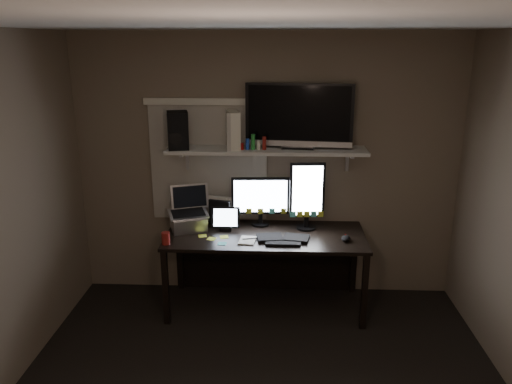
# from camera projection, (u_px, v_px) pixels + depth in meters

# --- Properties ---
(ceiling) EXTENTS (3.60, 3.60, 0.00)m
(ceiling) POSITION_uv_depth(u_px,v_px,m) (261.00, 23.00, 2.64)
(ceiling) COLOR silver
(ceiling) RESTS_ON back_wall
(back_wall) EXTENTS (3.60, 0.00, 3.60)m
(back_wall) POSITION_uv_depth(u_px,v_px,m) (267.00, 168.00, 4.72)
(back_wall) COLOR #726051
(back_wall) RESTS_ON floor
(window_blinds) EXTENTS (1.10, 0.02, 1.10)m
(window_blinds) POSITION_uv_depth(u_px,v_px,m) (209.00, 163.00, 4.72)
(window_blinds) COLOR beige
(window_blinds) RESTS_ON back_wall
(desk) EXTENTS (1.80, 0.75, 0.73)m
(desk) POSITION_uv_depth(u_px,v_px,m) (266.00, 247.00, 4.68)
(desk) COLOR black
(desk) RESTS_ON floor
(wall_shelf) EXTENTS (1.80, 0.35, 0.03)m
(wall_shelf) POSITION_uv_depth(u_px,v_px,m) (266.00, 150.00, 4.49)
(wall_shelf) COLOR silver
(wall_shelf) RESTS_ON back_wall
(monitor_landscape) EXTENTS (0.55, 0.09, 0.48)m
(monitor_landscape) POSITION_uv_depth(u_px,v_px,m) (260.00, 201.00, 4.68)
(monitor_landscape) COLOR black
(monitor_landscape) RESTS_ON desk
(monitor_portrait) EXTENTS (0.32, 0.09, 0.64)m
(monitor_portrait) POSITION_uv_depth(u_px,v_px,m) (307.00, 196.00, 4.56)
(monitor_portrait) COLOR black
(monitor_portrait) RESTS_ON desk
(keyboard) EXTENTS (0.47, 0.19, 0.03)m
(keyboard) POSITION_uv_depth(u_px,v_px,m) (283.00, 238.00, 4.39)
(keyboard) COLOR black
(keyboard) RESTS_ON desk
(mouse) EXTENTS (0.10, 0.14, 0.04)m
(mouse) POSITION_uv_depth(u_px,v_px,m) (346.00, 238.00, 4.37)
(mouse) COLOR black
(mouse) RESTS_ON desk
(notepad) EXTENTS (0.16, 0.21, 0.01)m
(notepad) POSITION_uv_depth(u_px,v_px,m) (247.00, 240.00, 4.36)
(notepad) COLOR silver
(notepad) RESTS_ON desk
(tablet) EXTENTS (0.26, 0.11, 0.23)m
(tablet) POSITION_uv_depth(u_px,v_px,m) (226.00, 219.00, 4.58)
(tablet) COLOR black
(tablet) RESTS_ON desk
(file_sorter) EXTENTS (0.23, 0.15, 0.26)m
(file_sorter) POSITION_uv_depth(u_px,v_px,m) (221.00, 211.00, 4.74)
(file_sorter) COLOR black
(file_sorter) RESTS_ON desk
(laptop) EXTENTS (0.43, 0.39, 0.40)m
(laptop) POSITION_uv_depth(u_px,v_px,m) (188.00, 210.00, 4.57)
(laptop) COLOR silver
(laptop) RESTS_ON desk
(cup) EXTENTS (0.09, 0.09, 0.11)m
(cup) POSITION_uv_depth(u_px,v_px,m) (166.00, 238.00, 4.29)
(cup) COLOR maroon
(cup) RESTS_ON desk
(sticky_notes) EXTENTS (0.35, 0.27, 0.00)m
(sticky_notes) POSITION_uv_depth(u_px,v_px,m) (210.00, 239.00, 4.40)
(sticky_notes) COLOR #CEDA3B
(sticky_notes) RESTS_ON desk
(tv) EXTENTS (0.97, 0.28, 0.57)m
(tv) POSITION_uv_depth(u_px,v_px,m) (299.00, 116.00, 4.43)
(tv) COLOR black
(tv) RESTS_ON wall_shelf
(game_console) EXTENTS (0.15, 0.29, 0.33)m
(game_console) POSITION_uv_depth(u_px,v_px,m) (233.00, 130.00, 4.45)
(game_console) COLOR beige
(game_console) RESTS_ON wall_shelf
(speaker) EXTENTS (0.23, 0.26, 0.33)m
(speaker) POSITION_uv_depth(u_px,v_px,m) (178.00, 130.00, 4.44)
(speaker) COLOR black
(speaker) RESTS_ON wall_shelf
(bottles) EXTENTS (0.22, 0.11, 0.14)m
(bottles) POSITION_uv_depth(u_px,v_px,m) (253.00, 142.00, 4.42)
(bottles) COLOR #A50F0C
(bottles) RESTS_ON wall_shelf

